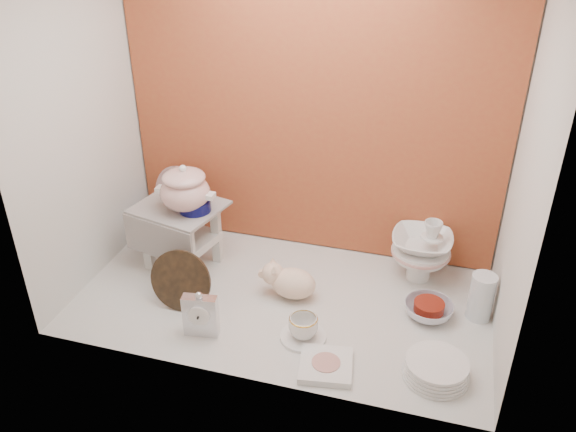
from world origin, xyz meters
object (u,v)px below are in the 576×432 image
floral_platter (180,203)px  mantel_clock (201,314)px  plush_pig (293,283)px  gold_rim_teacup (303,326)px  soup_tureen (185,188)px  crystal_bowl (429,310)px  step_stool (182,236)px  blue_white_vase (174,214)px  porcelain_tower (421,249)px  dinner_plate_stack (436,369)px

floral_platter → mantel_clock: bearing=-59.5°
mantel_clock → plush_pig: 0.45m
gold_rim_teacup → mantel_clock: bearing=-167.7°
soup_tureen → crystal_bowl: bearing=-2.5°
step_stool → gold_rim_teacup: bearing=-14.8°
blue_white_vase → step_stool: bearing=-56.0°
floral_platter → gold_rim_teacup: bearing=-36.6°
soup_tureen → porcelain_tower: (1.05, 0.23, -0.28)m
soup_tureen → plush_pig: soup_tureen is taller
floral_platter → porcelain_tower: size_ratio=1.22×
blue_white_vase → porcelain_tower: (1.25, -0.02, 0.02)m
blue_white_vase → gold_rim_teacup: (0.84, -0.58, -0.08)m
soup_tureen → gold_rim_teacup: (0.64, -0.34, -0.37)m
step_stool → gold_rim_teacup: step_stool is taller
mantel_clock → step_stool: bearing=113.9°
gold_rim_teacup → crystal_bowl: bearing=31.0°
step_stool → mantel_clock: size_ratio=1.85×
floral_platter → crystal_bowl: bearing=-13.9°
blue_white_vase → porcelain_tower: size_ratio=0.87×
plush_pig → dinner_plate_stack: plush_pig is taller
mantel_clock → dinner_plate_stack: bearing=-7.4°
plush_pig → porcelain_tower: (0.52, 0.31, 0.08)m
blue_white_vase → mantel_clock: (0.44, -0.67, -0.03)m
mantel_clock → dinner_plate_stack: mantel_clock is taller
crystal_bowl → gold_rim_teacup: bearing=-149.0°
step_stool → soup_tureen: soup_tureen is taller
plush_pig → crystal_bowl: plush_pig is taller
floral_platter → plush_pig: bearing=-26.6°
plush_pig → crystal_bowl: size_ratio=1.25×
mantel_clock → gold_rim_teacup: bearing=3.6°
floral_platter → blue_white_vase: (-0.03, -0.02, -0.06)m
floral_platter → crystal_bowl: 1.34m
gold_rim_teacup → porcelain_tower: size_ratio=0.39×
step_stool → porcelain_tower: (1.10, 0.20, -0.00)m
blue_white_vase → plush_pig: (0.73, -0.33, -0.06)m
soup_tureen → porcelain_tower: size_ratio=0.85×
step_stool → dinner_plate_stack: (1.23, -0.43, -0.12)m
crystal_bowl → plush_pig: bearing=-176.8°
plush_pig → gold_rim_teacup: (0.11, -0.25, -0.02)m
mantel_clock → porcelain_tower: bearing=29.9°
mantel_clock → crystal_bowl: bearing=14.3°
soup_tureen → floral_platter: 0.40m
plush_pig → dinner_plate_stack: (0.65, -0.32, -0.04)m
gold_rim_teacup → crystal_bowl: gold_rim_teacup is taller
soup_tureen → floral_platter: (-0.17, 0.27, -0.24)m
step_stool → soup_tureen: 0.28m
mantel_clock → gold_rim_teacup: size_ratio=1.70×
gold_rim_teacup → plush_pig: bearing=114.1°
crystal_bowl → soup_tureen: bearing=177.5°
porcelain_tower → floral_platter: bearing=178.0°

